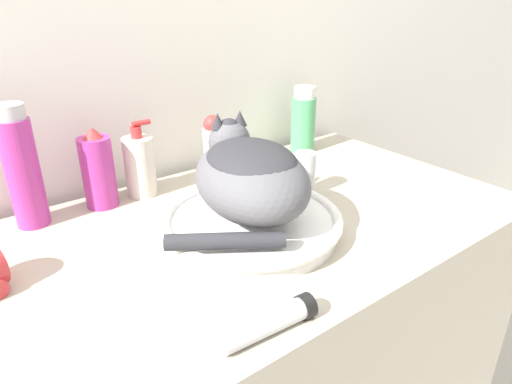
{
  "coord_description": "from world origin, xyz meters",
  "views": [
    {
      "loc": [
        -0.45,
        -0.33,
        1.29
      ],
      "look_at": [
        0.01,
        0.26,
        0.94
      ],
      "focal_mm": 32.0,
      "sensor_mm": 36.0,
      "label": 1
    }
  ],
  "objects": [
    {
      "name": "mouthwash_bottle",
      "position": [
        0.4,
        0.57,
        0.94
      ],
      "size": [
        0.07,
        0.07,
        0.18
      ],
      "color": "#4CA366",
      "rests_on": "vanity_counter"
    },
    {
      "name": "sink_basin",
      "position": [
        0.01,
        0.28,
        0.87
      ],
      "size": [
        0.34,
        0.34,
        0.04
      ],
      "color": "white",
      "rests_on": "vanity_counter"
    },
    {
      "name": "spray_bottle_trigger",
      "position": [
        -0.18,
        0.57,
        0.93
      ],
      "size": [
        0.07,
        0.07,
        0.17
      ],
      "color": "#B2338C",
      "rests_on": "vanity_counter"
    },
    {
      "name": "cat",
      "position": [
        0.01,
        0.29,
        0.97
      ],
      "size": [
        0.32,
        0.31,
        0.17
      ],
      "rotation": [
        0.0,
        0.0,
        1.34
      ],
      "color": "#56565B",
      "rests_on": "sink_basin"
    },
    {
      "name": "cream_tube",
      "position": [
        -0.14,
        0.05,
        0.87
      ],
      "size": [
        0.15,
        0.04,
        0.04
      ],
      "rotation": [
        0.0,
        0.0,
        -0.06
      ],
      "color": "silver",
      "rests_on": "vanity_counter"
    },
    {
      "name": "wall_back",
      "position": [
        0.0,
        0.69,
        1.2
      ],
      "size": [
        8.0,
        0.05,
        2.4
      ],
      "color": "silver",
      "rests_on": "ground_plane"
    },
    {
      "name": "deodorant_stick",
      "position": [
        0.11,
        0.57,
        0.93
      ],
      "size": [
        0.05,
        0.05,
        0.15
      ],
      "color": "white",
      "rests_on": "vanity_counter"
    },
    {
      "name": "faucet",
      "position": [
        0.19,
        0.35,
        0.91
      ],
      "size": [
        0.15,
        0.08,
        0.14
      ],
      "rotation": [
        0.0,
        0.0,
        -2.8
      ],
      "color": "silver",
      "rests_on": "vanity_counter"
    },
    {
      "name": "shampoo_bottle_tall",
      "position": [
        -0.32,
        0.57,
        0.97
      ],
      "size": [
        0.06,
        0.06,
        0.24
      ],
      "color": "#B2338C",
      "rests_on": "vanity_counter"
    },
    {
      "name": "vanity_counter",
      "position": [
        0.0,
        0.32,
        0.42
      ],
      "size": [
        1.2,
        0.63,
        0.85
      ],
      "color": "#B2A893",
      "rests_on": "ground_plane"
    },
    {
      "name": "soap_pump_bottle",
      "position": [
        -0.09,
        0.57,
        0.92
      ],
      "size": [
        0.07,
        0.07,
        0.17
      ],
      "color": "silver",
      "rests_on": "vanity_counter"
    }
  ]
}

